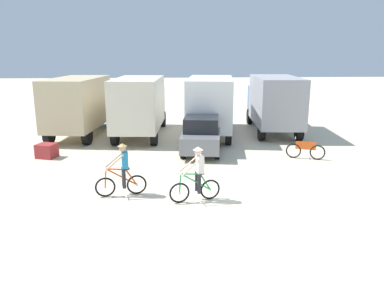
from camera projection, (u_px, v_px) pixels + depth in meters
The scene contains 10 objects.
ground_plane at pixel (215, 201), 12.33m from camera, with size 120.00×120.00×0.00m, color beige.
box_truck_tan_camper at pixel (81, 103), 21.62m from camera, with size 3.14×6.98×3.35m.
box_truck_cream_rv at pixel (140, 104), 21.44m from camera, with size 2.88×6.91×3.35m.
box_truck_avon_van at pixel (210, 103), 21.62m from camera, with size 3.24×7.00×3.35m.
box_truck_grey_hauler at pixel (274, 101), 22.47m from camera, with size 2.89×6.91×3.35m.
sedan_parked at pixel (202, 134), 18.21m from camera, with size 2.33×4.40×1.76m.
cyclist_orange_shirt at pixel (122, 172), 12.63m from camera, with size 1.71×0.55×1.82m.
cyclist_cowboy_hat at pixel (197, 176), 12.15m from camera, with size 1.69×0.61×1.82m.
bicycle_spare at pixel (305, 150), 17.09m from camera, with size 1.64×0.74×0.97m.
supply_crate at pixel (47, 151), 17.29m from camera, with size 0.70×0.82×0.65m, color #9E2D2D.
Camera 1 is at (-1.48, -11.46, 4.76)m, focal length 35.26 mm.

